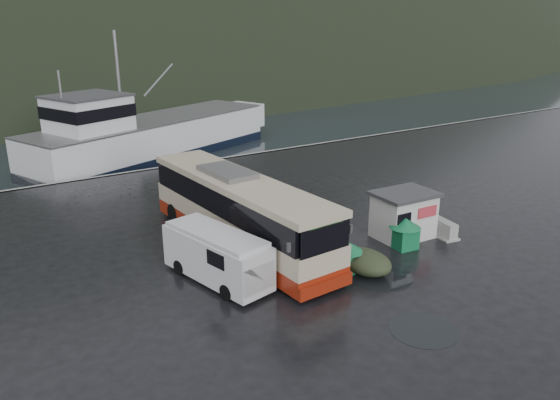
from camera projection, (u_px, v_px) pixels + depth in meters
ground at (293, 265)px, 25.85m from camera, size 160.00×160.00×0.00m
quay_edge at (147, 170)px, 41.77m from camera, size 160.00×0.60×1.50m
coach_bus at (240, 245)px, 28.06m from camera, size 4.10×13.69×3.83m
white_van at (218, 280)px, 24.36m from camera, size 3.10×5.96×2.37m
waste_bin_left at (348, 271)px, 25.24m from camera, size 1.11×1.11×1.44m
waste_bin_right at (403, 248)px, 27.78m from camera, size 1.27×1.27×1.60m
dome_tent at (365, 272)px, 25.13m from camera, size 2.19×2.87×1.05m
ticket_kiosk at (402, 237)px, 29.14m from camera, size 3.30×2.56×2.49m
jersey_barrier_a at (438, 235)px, 29.31m from camera, size 1.28×1.82×0.82m
jersey_barrier_b at (443, 236)px, 29.21m from camera, size 1.17×1.90×0.89m
fishing_trawler at (154, 142)px, 50.98m from camera, size 29.37×16.55×11.62m
puddles at (358, 263)px, 26.02m from camera, size 5.91×14.48×0.01m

